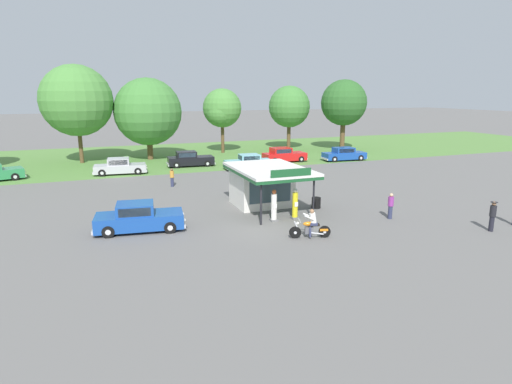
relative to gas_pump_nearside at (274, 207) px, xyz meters
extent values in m
plane|color=slate|center=(-1.18, -0.80, -0.88)|extent=(300.00, 300.00, 0.00)
cube|color=#56843D|center=(-1.18, 29.20, -0.88)|extent=(120.00, 24.00, 0.01)
cube|color=silver|center=(0.70, 3.80, 0.45)|extent=(3.62, 3.18, 2.66)
cube|color=#384C56|center=(0.70, 2.23, 0.50)|extent=(2.90, 0.05, 1.70)
cube|color=silver|center=(0.70, 2.40, 1.86)|extent=(4.32, 6.48, 0.16)
cube|color=#195128|center=(0.70, 2.40, 1.68)|extent=(4.32, 6.48, 0.18)
cube|color=#195128|center=(0.70, -0.81, 2.16)|extent=(2.53, 0.08, 0.44)
cylinder|color=black|center=(2.41, -0.44, 0.45)|extent=(0.12, 0.12, 2.66)
cylinder|color=black|center=(-1.01, -0.44, 0.45)|extent=(0.12, 0.12, 2.66)
cube|color=slate|center=(0.00, 0.00, -0.83)|extent=(0.44, 0.44, 0.10)
cylinder|color=silver|center=(0.00, 0.00, 0.00)|extent=(0.34, 0.34, 1.56)
cube|color=white|center=(0.00, -0.18, 0.08)|extent=(0.22, 0.02, 0.28)
sphere|color=orange|center=(0.00, 0.00, 0.92)|extent=(0.26, 0.26, 0.26)
cube|color=slate|center=(1.40, 0.00, -0.83)|extent=(0.44, 0.44, 0.10)
cylinder|color=yellow|center=(1.40, 0.00, -0.02)|extent=(0.34, 0.34, 1.52)
cube|color=white|center=(1.40, -0.18, 0.06)|extent=(0.22, 0.02, 0.28)
sphere|color=white|center=(1.40, 0.00, 0.88)|extent=(0.26, 0.26, 0.26)
cylinder|color=black|center=(-0.19, -3.27, -0.56)|extent=(0.64, 0.28, 0.64)
cylinder|color=silver|center=(-0.19, -3.27, -0.56)|extent=(0.19, 0.16, 0.16)
cylinder|color=black|center=(1.32, -3.72, -0.56)|extent=(0.64, 0.28, 0.64)
cylinder|color=silver|center=(1.32, -3.72, -0.56)|extent=(0.19, 0.16, 0.16)
ellipsoid|color=orange|center=(0.47, -3.47, -0.10)|extent=(0.61, 0.39, 0.24)
cube|color=#59595E|center=(0.52, -3.48, -0.46)|extent=(0.49, 0.36, 0.36)
cube|color=black|center=(0.81, -3.57, -0.16)|extent=(0.53, 0.39, 0.10)
cylinder|color=silver|center=(-0.09, -3.30, -0.28)|extent=(0.37, 0.17, 0.71)
cylinder|color=silver|center=(0.02, -3.33, 0.10)|extent=(0.23, 0.68, 0.04)
sphere|color=silver|center=(-0.07, -3.30, -0.06)|extent=(0.16, 0.16, 0.16)
cube|color=orange|center=(1.28, -3.71, -0.44)|extent=(0.47, 0.30, 0.12)
cylinder|color=silver|center=(0.86, -3.73, -0.60)|extent=(0.70, 0.28, 0.18)
cube|color=#2D3351|center=(0.74, -3.55, -0.10)|extent=(0.48, 0.44, 0.14)
cylinder|color=#2D3351|center=(0.50, -3.64, -0.50)|extent=(0.18, 0.26, 0.56)
cylinder|color=#2D3351|center=(0.59, -3.34, -0.50)|extent=(0.18, 0.26, 0.56)
cylinder|color=white|center=(0.70, -3.53, 0.22)|extent=(0.48, 0.42, 0.60)
sphere|color=#9E704C|center=(0.64, -3.52, 0.59)|extent=(0.22, 0.22, 0.22)
cylinder|color=white|center=(0.41, -3.66, 0.30)|extent=(0.54, 0.24, 0.31)
cylinder|color=white|center=(0.53, -3.27, 0.30)|extent=(0.54, 0.24, 0.31)
cube|color=#19479E|center=(-7.70, 1.03, -0.30)|extent=(4.95, 2.53, 0.79)
cube|color=#19479E|center=(-7.90, 1.05, 0.40)|extent=(2.19, 1.94, 0.62)
cube|color=#283847|center=(-6.94, 0.93, 0.40)|extent=(0.24, 1.50, 0.49)
cube|color=#283847|center=(-7.79, 1.88, 0.40)|extent=(1.68, 0.25, 0.47)
cube|color=#283847|center=(-8.01, 0.22, 0.40)|extent=(1.68, 0.25, 0.47)
cube|color=silver|center=(-5.32, 0.71, -0.58)|extent=(0.36, 1.84, 0.18)
cube|color=silver|center=(-10.08, 1.34, -0.58)|extent=(0.36, 1.84, 0.18)
sphere|color=white|center=(-5.23, 1.33, -0.26)|extent=(0.18, 0.18, 0.18)
sphere|color=white|center=(-5.39, 0.10, -0.26)|extent=(0.18, 0.18, 0.18)
cylinder|color=black|center=(-5.98, 1.71, -0.55)|extent=(0.68, 0.28, 0.66)
cylinder|color=silver|center=(-5.98, 1.71, -0.55)|extent=(0.32, 0.26, 0.30)
cylinder|color=black|center=(-6.22, -0.08, -0.55)|extent=(0.68, 0.28, 0.66)
cylinder|color=silver|center=(-6.22, -0.08, -0.55)|extent=(0.32, 0.26, 0.30)
cylinder|color=black|center=(-9.18, 2.13, -0.55)|extent=(0.68, 0.28, 0.66)
cylinder|color=silver|center=(-9.18, 2.13, -0.55)|extent=(0.32, 0.26, 0.30)
cylinder|color=black|center=(-9.42, 0.34, -0.55)|extent=(0.68, 0.28, 0.66)
cylinder|color=silver|center=(-9.42, 0.34, -0.55)|extent=(0.32, 0.26, 0.30)
cube|color=#B7B7BC|center=(-7.56, 19.02, -0.34)|extent=(4.83, 2.29, 0.72)
cube|color=#B7B7BC|center=(-7.69, 19.03, 0.32)|extent=(2.08, 1.81, 0.61)
cube|color=#283847|center=(-6.74, 18.94, 0.32)|extent=(0.17, 1.46, 0.49)
cube|color=#283847|center=(-7.61, 19.83, 0.32)|extent=(1.65, 0.18, 0.46)
cube|color=#283847|center=(-7.76, 18.22, 0.32)|extent=(1.65, 0.18, 0.46)
cube|color=silver|center=(-5.20, 18.80, -0.58)|extent=(0.28, 1.78, 0.18)
cube|color=silver|center=(-9.92, 19.23, -0.58)|extent=(0.28, 1.78, 0.18)
sphere|color=white|center=(-5.14, 19.40, -0.31)|extent=(0.18, 0.18, 0.18)
sphere|color=white|center=(-5.25, 18.21, -0.31)|extent=(0.18, 0.18, 0.18)
cylinder|color=black|center=(-5.90, 19.74, -0.55)|extent=(0.68, 0.26, 0.66)
cylinder|color=silver|center=(-5.90, 19.74, -0.55)|extent=(0.32, 0.25, 0.30)
cylinder|color=black|center=(-6.06, 18.00, -0.55)|extent=(0.68, 0.26, 0.66)
cylinder|color=silver|center=(-6.06, 18.00, -0.55)|extent=(0.32, 0.25, 0.30)
cylinder|color=black|center=(-9.07, 20.03, -0.55)|extent=(0.68, 0.26, 0.66)
cylinder|color=silver|center=(-9.07, 20.03, -0.55)|extent=(0.32, 0.25, 0.30)
cylinder|color=black|center=(-9.23, 18.29, -0.55)|extent=(0.68, 0.26, 0.66)
cylinder|color=silver|center=(-9.23, 18.29, -0.55)|extent=(0.32, 0.25, 0.30)
cube|color=#283847|center=(-17.48, 19.77, 0.36)|extent=(0.43, 1.47, 0.41)
cube|color=silver|center=(-15.82, 20.21, -0.58)|extent=(0.59, 1.81, 0.18)
sphere|color=white|center=(-15.97, 20.82, -0.26)|extent=(0.18, 0.18, 0.18)
sphere|color=white|center=(-15.65, 19.62, -0.26)|extent=(0.18, 0.18, 0.18)
cylinder|color=black|center=(-16.85, 20.88, -0.55)|extent=(0.69, 0.36, 0.66)
cylinder|color=silver|center=(-16.85, 20.88, -0.55)|extent=(0.34, 0.29, 0.30)
cylinder|color=black|center=(-16.37, 19.12, -0.55)|extent=(0.69, 0.36, 0.66)
cylinder|color=silver|center=(-16.37, 19.12, -0.55)|extent=(0.34, 0.29, 0.30)
cube|color=#19479E|center=(16.63, 18.48, -0.33)|extent=(4.91, 2.14, 0.73)
cube|color=#19479E|center=(16.52, 18.49, 0.31)|extent=(2.29, 1.74, 0.56)
cube|color=#283847|center=(17.59, 18.41, 0.31)|extent=(0.14, 1.41, 0.45)
cube|color=#283847|center=(16.58, 19.26, 0.31)|extent=(1.85, 0.16, 0.43)
cube|color=#283847|center=(16.47, 17.71, 0.31)|extent=(1.85, 0.16, 0.43)
cube|color=silver|center=(19.05, 18.31, -0.58)|extent=(0.24, 1.72, 0.18)
cube|color=silver|center=(14.20, 18.65, -0.58)|extent=(0.24, 1.72, 0.18)
sphere|color=white|center=(19.10, 18.88, -0.30)|extent=(0.18, 0.18, 0.18)
sphere|color=white|center=(19.02, 17.73, -0.30)|extent=(0.18, 0.18, 0.18)
cylinder|color=black|center=(18.31, 19.20, -0.55)|extent=(0.67, 0.25, 0.66)
cylinder|color=silver|center=(18.31, 19.20, -0.55)|extent=(0.31, 0.24, 0.30)
cylinder|color=black|center=(18.20, 17.52, -0.55)|extent=(0.67, 0.25, 0.66)
cylinder|color=silver|center=(18.20, 17.52, -0.55)|extent=(0.31, 0.24, 0.30)
cylinder|color=black|center=(15.06, 19.44, -0.55)|extent=(0.67, 0.25, 0.66)
cylinder|color=silver|center=(15.06, 19.44, -0.55)|extent=(0.31, 0.24, 0.30)
cylinder|color=black|center=(14.94, 17.75, -0.55)|extent=(0.67, 0.25, 0.66)
cylinder|color=silver|center=(14.94, 17.75, -0.55)|extent=(0.31, 0.24, 0.30)
cube|color=#7AC6D1|center=(4.62, 17.14, -0.34)|extent=(4.77, 2.14, 0.73)
cube|color=#7AC6D1|center=(4.72, 17.14, 0.32)|extent=(2.02, 1.76, 0.58)
cube|color=#283847|center=(3.78, 17.19, 0.32)|extent=(0.12, 1.47, 0.46)
cube|color=#283847|center=(4.68, 16.32, 0.32)|extent=(1.64, 0.12, 0.44)
cube|color=#283847|center=(4.77, 17.95, 0.32)|extent=(1.64, 0.12, 0.44)
cube|color=silver|center=(2.26, 17.27, -0.58)|extent=(0.22, 1.79, 0.18)
cube|color=silver|center=(6.98, 17.01, -0.58)|extent=(0.22, 1.79, 0.18)
sphere|color=white|center=(2.22, 16.67, -0.30)|extent=(0.18, 0.18, 0.18)
sphere|color=white|center=(2.28, 17.88, -0.30)|extent=(0.18, 0.18, 0.18)
cylinder|color=black|center=(2.99, 16.35, -0.55)|extent=(0.67, 0.24, 0.66)
cylinder|color=silver|center=(2.99, 16.35, -0.55)|extent=(0.31, 0.24, 0.30)
cylinder|color=black|center=(3.09, 18.11, -0.55)|extent=(0.67, 0.24, 0.66)
cylinder|color=silver|center=(3.09, 18.11, -0.55)|extent=(0.31, 0.24, 0.30)
cylinder|color=black|center=(6.16, 16.17, -0.55)|extent=(0.67, 0.24, 0.66)
cylinder|color=silver|center=(6.16, 16.17, -0.55)|extent=(0.31, 0.24, 0.30)
cylinder|color=black|center=(6.26, 17.93, -0.55)|extent=(0.67, 0.24, 0.66)
cylinder|color=silver|center=(6.26, 17.93, -0.55)|extent=(0.31, 0.24, 0.30)
cube|color=black|center=(-0.40, 20.92, -0.30)|extent=(4.79, 2.14, 0.81)
cube|color=black|center=(-0.84, 20.95, 0.39)|extent=(2.10, 1.75, 0.57)
cube|color=#283847|center=(0.14, 20.89, 0.39)|extent=(0.13, 1.44, 0.46)
cube|color=#283847|center=(-0.78, 21.75, 0.39)|extent=(1.70, 0.14, 0.44)
cube|color=#283847|center=(-0.89, 20.15, 0.39)|extent=(1.70, 0.14, 0.44)
cube|color=silver|center=(1.97, 20.77, -0.58)|extent=(0.23, 1.76, 0.18)
cube|color=silver|center=(-2.76, 21.07, -0.58)|extent=(0.23, 1.76, 0.18)
sphere|color=white|center=(2.02, 21.36, -0.26)|extent=(0.18, 0.18, 0.18)
sphere|color=white|center=(1.94, 20.18, -0.26)|extent=(0.18, 0.18, 0.18)
cylinder|color=black|center=(1.25, 21.68, -0.55)|extent=(0.67, 0.24, 0.66)
cylinder|color=silver|center=(1.25, 21.68, -0.55)|extent=(0.31, 0.24, 0.30)
cylinder|color=black|center=(1.14, 19.96, -0.55)|extent=(0.67, 0.24, 0.66)
cylinder|color=silver|center=(1.14, 19.96, -0.55)|extent=(0.31, 0.24, 0.30)
cylinder|color=black|center=(-1.93, 21.89, -0.55)|extent=(0.67, 0.24, 0.66)
cylinder|color=silver|center=(-1.93, 21.89, -0.55)|extent=(0.31, 0.24, 0.30)
cylinder|color=black|center=(-2.04, 20.16, -0.55)|extent=(0.67, 0.24, 0.66)
cylinder|color=silver|center=(-2.04, 20.16, -0.55)|extent=(0.31, 0.24, 0.30)
cube|color=red|center=(9.94, 20.03, -0.29)|extent=(4.71, 1.99, 0.81)
cube|color=red|center=(9.47, 20.02, 0.41)|extent=(2.10, 1.73, 0.60)
cube|color=#283847|center=(10.49, 20.03, 0.41)|extent=(0.05, 1.52, 0.48)
cube|color=#283847|center=(9.46, 20.86, 0.41)|extent=(1.77, 0.05, 0.45)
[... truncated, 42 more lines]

